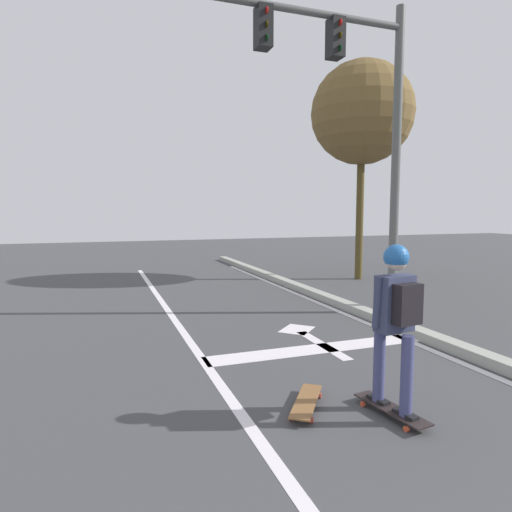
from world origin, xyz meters
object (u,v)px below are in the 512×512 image
Objects in this scene: skateboard at (391,409)px; traffic_signal_mast at (350,98)px; skater at (396,308)px; spare_skateboard at (306,402)px; roadside_tree at (362,114)px.

traffic_signal_mast is (1.65, 3.51, 3.76)m from skateboard.
skater is (0.00, -0.02, 0.96)m from skateboard.
skateboard is at bearing -31.38° from spare_skateboard.
spare_skateboard is 0.14× the size of traffic_signal_mast.
skater reaches higher than skateboard.
roadside_tree reaches higher than skater.
skateboard is 1.09× the size of spare_skateboard.
traffic_signal_mast is (1.65, 3.53, 2.80)m from skater.
skater is 4.80m from traffic_signal_mast.
skateboard is 9.46m from roadside_tree.
spare_skateboard reaches higher than skateboard.
spare_skateboard is (-0.67, 0.41, 0.00)m from skateboard.
traffic_signal_mast is 4.57m from roadside_tree.
roadside_tree is (4.95, 6.78, 4.42)m from spare_skateboard.
roadside_tree is at bearing 59.29° from skater.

